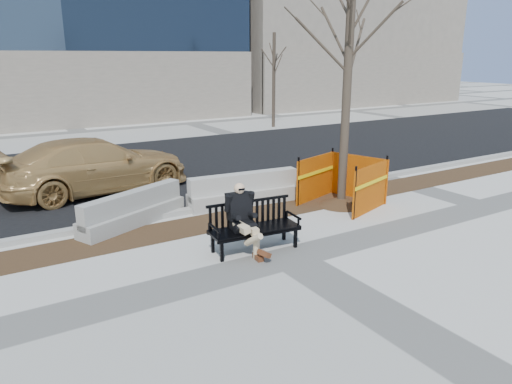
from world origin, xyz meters
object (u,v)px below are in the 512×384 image
at_px(jersey_barrier_right, 244,204).
at_px(jersey_barrier_left, 134,224).
at_px(tree_fence, 341,205).
at_px(sedan, 98,191).
at_px(seated_man, 242,251).
at_px(bench, 255,250).

bearing_deg(jersey_barrier_right, jersey_barrier_left, -174.22).
xyz_separation_m(tree_fence, jersey_barrier_left, (-5.10, 1.36, 0.00)).
distance_m(tree_fence, sedan, 6.92).
bearing_deg(sedan, seated_man, -174.76).
distance_m(bench, tree_fence, 3.76).
bearing_deg(jersey_barrier_left, sedan, 65.99).
bearing_deg(jersey_barrier_right, tree_fence, -27.17).
height_order(bench, seated_man, seated_man).
height_order(seated_man, jersey_barrier_right, seated_man).
distance_m(jersey_barrier_left, jersey_barrier_right, 2.95).
bearing_deg(seated_man, jersey_barrier_right, 64.93).
distance_m(bench, jersey_barrier_right, 3.07).
bearing_deg(sedan, tree_fence, -140.04).
xyz_separation_m(seated_man, tree_fence, (3.74, 1.31, 0.00)).
bearing_deg(seated_man, tree_fence, 25.02).
bearing_deg(jersey_barrier_left, jersey_barrier_right, -23.95).
xyz_separation_m(bench, tree_fence, (3.49, 1.39, 0.00)).
bearing_deg(jersey_barrier_right, bench, -110.57).
xyz_separation_m(bench, sedan, (-1.62, 6.05, 0.00)).
relative_size(seated_man, jersey_barrier_right, 0.46).
bearing_deg(jersey_barrier_right, seated_man, -115.31).
xyz_separation_m(tree_fence, sedan, (-5.11, 4.67, 0.00)).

